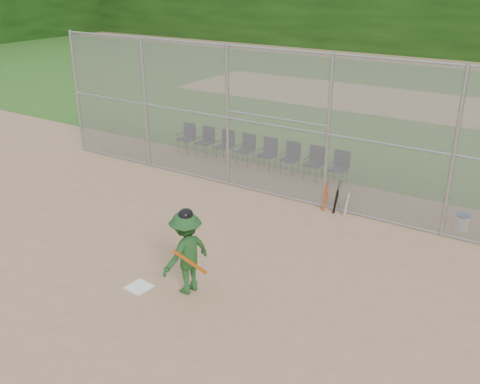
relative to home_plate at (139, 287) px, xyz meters
The scene contains 16 objects.
ground 0.66m from the home_plate, 43.81° to the left, with size 100.00×100.00×0.00m, color tan.
grass_strip 18.46m from the home_plate, 88.52° to the left, with size 100.00×100.00×0.00m, color #2D601C.
dirt_patch_far 18.46m from the home_plate, 88.52° to the left, with size 24.00×24.00×0.00m, color tan.
backstop_fence 5.85m from the home_plate, 85.02° to the left, with size 16.09×0.09×4.00m.
home_plate is the anchor object (origin of this frame).
batter_at_plate 1.29m from the home_plate, 26.46° to the left, with size 1.00×1.28×1.75m.
water_cooler 7.72m from the home_plate, 51.50° to the left, with size 0.32×0.32×0.41m.
spare_bats 5.73m from the home_plate, 71.16° to the left, with size 0.66×0.38×0.82m.
chair_0 8.49m from the home_plate, 121.43° to the left, with size 0.54×0.52×0.96m, color #0E1733, non-canonical shape.
chair_1 8.11m from the home_plate, 116.64° to the left, with size 0.54×0.52×0.96m, color #0E1733, non-canonical shape.
chair_2 7.78m from the home_plate, 111.41° to the left, with size 0.54×0.52×0.96m, color #0E1733, non-canonical shape.
chair_3 7.53m from the home_plate, 105.78° to the left, with size 0.54×0.52×0.96m, color #0E1733, non-canonical shape.
chair_4 7.36m from the home_plate, 99.81° to the left, with size 0.54×0.52×0.96m, color #0E1733, non-canonical shape.
chair_5 7.26m from the home_plate, 93.63° to the left, with size 0.54×0.52×0.96m, color #0E1733, non-canonical shape.
chair_6 7.26m from the home_plate, 87.36° to the left, with size 0.54×0.52×0.96m, color #0E1733, non-canonical shape.
chair_7 7.33m from the home_plate, 81.15° to the left, with size 0.54×0.52×0.96m, color #0E1733, non-canonical shape.
Camera 1 is at (6.01, -6.96, 5.78)m, focal length 40.00 mm.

